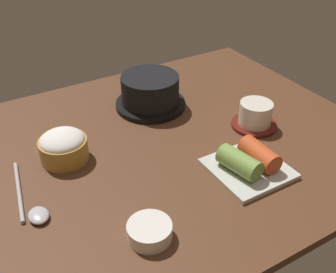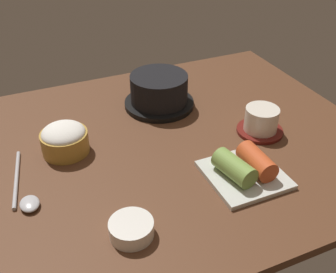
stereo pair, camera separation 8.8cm
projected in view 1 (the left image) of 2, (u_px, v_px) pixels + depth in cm
name	position (u px, v px, depth cm)	size (l,w,h in cm)	color
dining_table	(156.00, 149.00, 91.19)	(100.00, 76.00, 2.00)	#56331E
stone_pot	(150.00, 92.00, 102.88)	(18.08, 18.08, 8.60)	black
rice_bowl	(63.00, 146.00, 84.81)	(10.24, 10.24, 6.60)	#B78C38
tea_cup_with_saucer	(255.00, 115.00, 95.67)	(10.85, 10.85, 6.35)	maroon
kimchi_plate	(249.00, 163.00, 82.12)	(14.99, 14.99, 5.38)	silver
side_bowl_near	(150.00, 231.00, 67.68)	(7.75, 7.75, 2.86)	white
spoon	(31.00, 206.00, 73.85)	(5.02, 20.05, 1.35)	#B7B7BC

